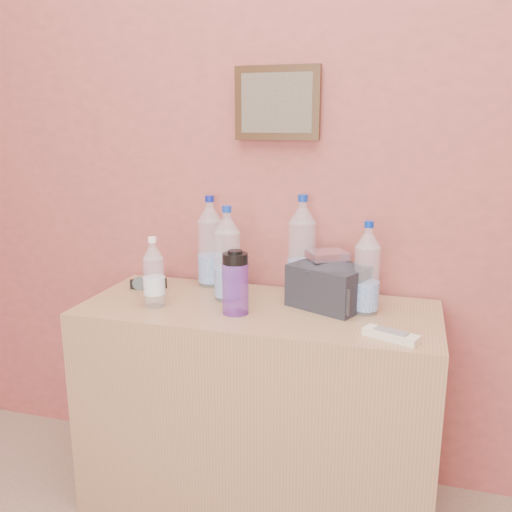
{
  "coord_description": "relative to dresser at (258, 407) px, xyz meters",
  "views": [
    {
      "loc": [
        0.34,
        0.09,
        1.33
      ],
      "look_at": [
        -0.13,
        1.71,
        0.92
      ],
      "focal_mm": 38.0,
      "sensor_mm": 36.0,
      "label": 1
    }
  ],
  "objects": [
    {
      "name": "pet_small",
      "position": [
        -0.33,
        -0.09,
        0.47
      ],
      "size": [
        0.07,
        0.07,
        0.24
      ],
      "rotation": [
        0.0,
        0.0,
        0.15
      ],
      "color": "silver",
      "rests_on": "dresser"
    },
    {
      "name": "pet_large_d",
      "position": [
        0.35,
        0.04,
        0.5
      ],
      "size": [
        0.08,
        0.08,
        0.3
      ],
      "rotation": [
        0.0,
        0.0,
        -0.37
      ],
      "color": "white",
      "rests_on": "dresser"
    },
    {
      "name": "pet_large_b",
      "position": [
        -0.24,
        0.19,
        0.52
      ],
      "size": [
        0.09,
        0.09,
        0.34
      ],
      "rotation": [
        0.0,
        0.0,
        0.03
      ],
      "color": "silver",
      "rests_on": "dresser"
    },
    {
      "name": "foil_packet",
      "position": [
        0.21,
        0.08,
        0.54
      ],
      "size": [
        0.16,
        0.15,
        0.03
      ],
      "primitive_type": "cube",
      "rotation": [
        0.0,
        0.0,
        0.55
      ],
      "color": "silver",
      "rests_on": "toiletry_bag"
    },
    {
      "name": "sunglasses",
      "position": [
        -0.45,
        0.09,
        0.39
      ],
      "size": [
        0.14,
        0.1,
        0.03
      ],
      "primitive_type": null,
      "rotation": [
        0.0,
        0.0,
        0.38
      ],
      "color": "black",
      "rests_on": "dresser"
    },
    {
      "name": "pet_large_a",
      "position": [
        -0.12,
        0.05,
        0.51
      ],
      "size": [
        0.09,
        0.09,
        0.33
      ],
      "rotation": [
        0.0,
        0.0,
        0.06
      ],
      "color": "white",
      "rests_on": "dresser"
    },
    {
      "name": "nalgene_bottle",
      "position": [
        -0.05,
        -0.08,
        0.47
      ],
      "size": [
        0.08,
        0.08,
        0.21
      ],
      "rotation": [
        0.0,
        0.0,
        0.01
      ],
      "color": "purple",
      "rests_on": "dresser"
    },
    {
      "name": "picture_frame",
      "position": [
        0.0,
        0.24,
        1.03
      ],
      "size": [
        0.3,
        0.03,
        0.25
      ],
      "primitive_type": null,
      "color": "#382311",
      "rests_on": "room_shell"
    },
    {
      "name": "pet_large_c",
      "position": [
        0.11,
        0.18,
        0.53
      ],
      "size": [
        0.1,
        0.1,
        0.36
      ],
      "rotation": [
        0.0,
        0.0,
        0.18
      ],
      "color": "white",
      "rests_on": "dresser"
    },
    {
      "name": "toiletry_bag",
      "position": [
        0.22,
        0.07,
        0.45
      ],
      "size": [
        0.28,
        0.25,
        0.16
      ],
      "primitive_type": null,
      "rotation": [
        0.0,
        0.0,
        -0.43
      ],
      "color": "black",
      "rests_on": "dresser"
    },
    {
      "name": "dresser",
      "position": [
        0.0,
        0.0,
        0.0
      ],
      "size": [
        1.18,
        0.49,
        0.74
      ],
      "primitive_type": "cube",
      "color": "tan",
      "rests_on": "ground"
    },
    {
      "name": "ac_remote",
      "position": [
        0.44,
        -0.16,
        0.38
      ],
      "size": [
        0.17,
        0.11,
        0.02
      ],
      "primitive_type": "cube",
      "rotation": [
        0.0,
        0.0,
        -0.4
      ],
      "color": "white",
      "rests_on": "dresser"
    }
  ]
}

